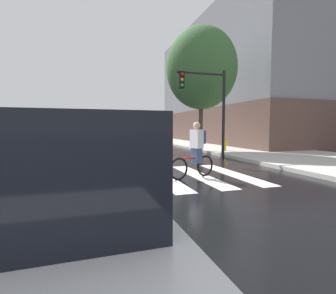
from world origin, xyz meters
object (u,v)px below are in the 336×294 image
object	(u,v)px
traffic_light_near	(208,99)
cyclist	(196,150)
sedan_near	(21,219)
sedan_mid	(104,135)
sedan_far	(86,133)
street_tree_near	(201,69)
fire_hydrant	(224,144)

from	to	relation	value
traffic_light_near	cyclist	bearing A→B (deg)	-120.50
sedan_near	sedan_mid	distance (m)	23.05
sedan_far	cyclist	xyz separation A→B (m)	(3.75, -26.97, -0.00)
sedan_near	sedan_far	bearing A→B (deg)	90.39
cyclist	traffic_light_near	bearing A→B (deg)	59.50
sedan_mid	sedan_far	size ratio (longest dim) A/B	0.94
sedan_mid	traffic_light_near	bearing A→B (deg)	-74.06
sedan_mid	sedan_far	distance (m)	8.99
sedan_far	cyclist	bearing A→B (deg)	-82.08
sedan_mid	cyclist	world-z (taller)	cyclist
sedan_mid	street_tree_near	bearing A→B (deg)	-66.10
sedan_near	fire_hydrant	world-z (taller)	sedan_near
traffic_light_near	sedan_mid	bearing A→B (deg)	105.94
sedan_mid	sedan_near	bearing A→B (deg)	-94.13
sedan_mid	fire_hydrant	size ratio (longest dim) A/B	5.71
sedan_near	fire_hydrant	distance (m)	13.75
sedan_mid	sedan_far	world-z (taller)	sedan_far
sedan_mid	traffic_light_near	size ratio (longest dim) A/B	1.06
sedan_mid	cyclist	xyz separation A→B (m)	(1.87, -18.18, 0.06)
sedan_far	sedan_near	bearing A→B (deg)	-89.61
sedan_far	cyclist	world-z (taller)	cyclist
sedan_far	traffic_light_near	world-z (taller)	traffic_light_near
fire_hydrant	street_tree_near	world-z (taller)	street_tree_near
sedan_far	cyclist	distance (m)	27.23
sedan_near	sedan_far	world-z (taller)	sedan_far
sedan_far	fire_hydrant	xyz separation A→B (m)	(8.32, -20.67, -0.31)
traffic_light_near	fire_hydrant	xyz separation A→B (m)	(2.33, 2.50, -2.33)
sedan_near	fire_hydrant	bearing A→B (deg)	53.92
sedan_mid	traffic_light_near	distance (m)	15.10
cyclist	street_tree_near	xyz separation A→B (m)	(3.21, 6.72, 4.11)
cyclist	street_tree_near	distance (m)	8.50
sedan_mid	street_tree_near	distance (m)	13.21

